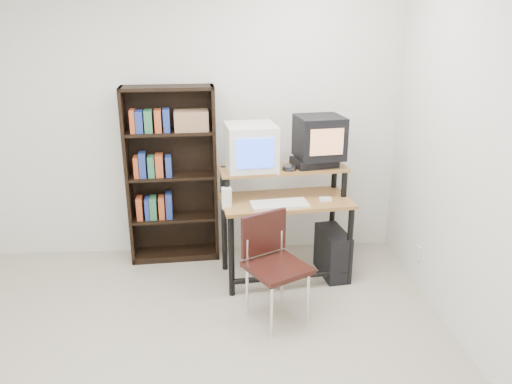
{
  "coord_description": "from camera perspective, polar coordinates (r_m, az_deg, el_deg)",
  "views": [
    {
      "loc": [
        0.35,
        -2.59,
        2.18
      ],
      "look_at": [
        0.6,
        1.1,
        0.9
      ],
      "focal_mm": 35.0,
      "sensor_mm": 36.0,
      "label": 1
    }
  ],
  "objects": [
    {
      "name": "back_wall",
      "position": [
        4.69,
        -8.17,
        8.1
      ],
      "size": [
        4.0,
        0.01,
        2.6
      ],
      "primitive_type": "cube",
      "color": "silver",
      "rests_on": "floor"
    },
    {
      "name": "computer_desk",
      "position": [
        4.28,
        3.36,
        -1.49
      ],
      "size": [
        1.15,
        0.67,
        0.98
      ],
      "rotation": [
        0.0,
        0.0,
        0.12
      ],
      "color": "#9C6833",
      "rests_on": "floor"
    },
    {
      "name": "crt_monitor",
      "position": [
        4.2,
        -0.59,
        5.13
      ],
      "size": [
        0.45,
        0.46,
        0.39
      ],
      "rotation": [
        0.0,
        0.0,
        0.11
      ],
      "color": "silver",
      "rests_on": "computer_desk"
    },
    {
      "name": "vcr",
      "position": [
        4.34,
        6.66,
        3.36
      ],
      "size": [
        0.41,
        0.34,
        0.08
      ],
      "primitive_type": "cube",
      "rotation": [
        0.0,
        0.0,
        0.25
      ],
      "color": "black",
      "rests_on": "computer_desk"
    },
    {
      "name": "crt_tv",
      "position": [
        4.32,
        7.25,
        6.24
      ],
      "size": [
        0.43,
        0.43,
        0.36
      ],
      "rotation": [
        0.0,
        0.0,
        0.15
      ],
      "color": "black",
      "rests_on": "vcr"
    },
    {
      "name": "cd_spindle",
      "position": [
        4.2,
        3.84,
        2.69
      ],
      "size": [
        0.13,
        0.13,
        0.05
      ],
      "primitive_type": "cylinder",
      "rotation": [
        0.0,
        0.0,
        -0.06
      ],
      "color": "#26262B",
      "rests_on": "computer_desk"
    },
    {
      "name": "keyboard",
      "position": [
        4.11,
        2.7,
        -1.48
      ],
      "size": [
        0.49,
        0.26,
        0.03
      ],
      "primitive_type": "cube",
      "rotation": [
        0.0,
        0.0,
        0.12
      ],
      "color": "silver",
      "rests_on": "computer_desk"
    },
    {
      "name": "mousepad",
      "position": [
        4.25,
        7.76,
        -1.13
      ],
      "size": [
        0.26,
        0.24,
        0.01
      ],
      "primitive_type": "cube",
      "rotation": [
        0.0,
        0.0,
        0.29
      ],
      "color": "black",
      "rests_on": "computer_desk"
    },
    {
      "name": "mouse",
      "position": [
        4.25,
        7.94,
        -0.87
      ],
      "size": [
        0.1,
        0.06,
        0.03
      ],
      "primitive_type": "cube",
      "rotation": [
        0.0,
        0.0,
        0.01
      ],
      "color": "white",
      "rests_on": "mousepad"
    },
    {
      "name": "desk_speaker",
      "position": [
        4.07,
        -3.38,
        -0.69
      ],
      "size": [
        0.08,
        0.08,
        0.17
      ],
      "primitive_type": "cube",
      "rotation": [
        0.0,
        0.0,
        0.05
      ],
      "color": "silver",
      "rests_on": "computer_desk"
    },
    {
      "name": "pc_tower",
      "position": [
        4.54,
        8.73,
        -6.85
      ],
      "size": [
        0.26,
        0.47,
        0.42
      ],
      "primitive_type": "cube",
      "rotation": [
        0.0,
        0.0,
        0.14
      ],
      "color": "black",
      "rests_on": "floor"
    },
    {
      "name": "school_chair",
      "position": [
        3.77,
        1.88,
        -7.39
      ],
      "size": [
        0.55,
        0.55,
        0.82
      ],
      "rotation": [
        0.0,
        0.0,
        0.51
      ],
      "color": "black",
      "rests_on": "floor"
    },
    {
      "name": "bookshelf",
      "position": [
        4.67,
        -9.63,
        2.22
      ],
      "size": [
        0.83,
        0.33,
        1.64
      ],
      "rotation": [
        0.0,
        0.0,
        0.07
      ],
      "color": "black",
      "rests_on": "floor"
    },
    {
      "name": "wall_outlet",
      "position": [
        4.5,
        18.02,
        -6.61
      ],
      "size": [
        0.02,
        0.08,
        0.12
      ],
      "primitive_type": "cube",
      "color": "beige",
      "rests_on": "right_wall"
    }
  ]
}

